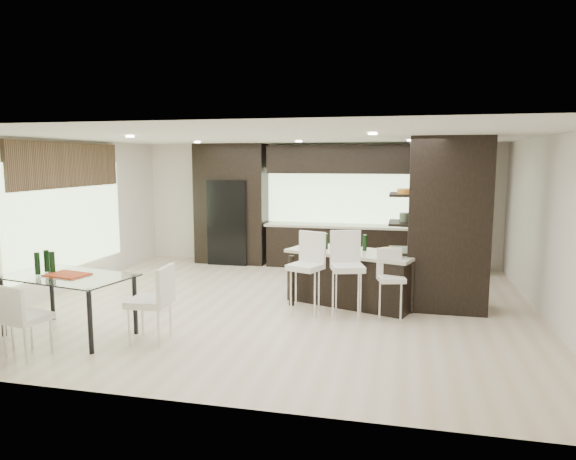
% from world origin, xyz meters
% --- Properties ---
extents(ground, '(8.00, 8.00, 0.00)m').
position_xyz_m(ground, '(0.00, 0.00, 0.00)').
color(ground, beige).
rests_on(ground, ground).
extents(back_wall, '(8.00, 0.02, 2.70)m').
position_xyz_m(back_wall, '(0.00, 3.50, 1.35)').
color(back_wall, white).
rests_on(back_wall, ground).
extents(left_wall, '(0.02, 7.00, 2.70)m').
position_xyz_m(left_wall, '(-4.00, 0.00, 1.35)').
color(left_wall, white).
rests_on(left_wall, ground).
extents(right_wall, '(0.02, 7.00, 2.70)m').
position_xyz_m(right_wall, '(4.00, 0.00, 1.35)').
color(right_wall, white).
rests_on(right_wall, ground).
extents(ceiling, '(8.00, 7.00, 0.02)m').
position_xyz_m(ceiling, '(0.00, 0.00, 2.70)').
color(ceiling, white).
rests_on(ceiling, ground).
extents(window_left, '(0.04, 3.20, 1.90)m').
position_xyz_m(window_left, '(-3.96, 0.20, 1.35)').
color(window_left, '#B2D199').
rests_on(window_left, left_wall).
extents(window_back, '(3.40, 0.04, 1.20)m').
position_xyz_m(window_back, '(0.60, 3.46, 1.55)').
color(window_back, '#B2D199').
rests_on(window_back, back_wall).
extents(stone_accent, '(0.08, 3.00, 0.80)m').
position_xyz_m(stone_accent, '(-3.93, 0.20, 2.25)').
color(stone_accent, brown).
rests_on(stone_accent, left_wall).
extents(ceiling_spots, '(4.00, 3.00, 0.02)m').
position_xyz_m(ceiling_spots, '(0.00, 0.25, 2.68)').
color(ceiling_spots, white).
rests_on(ceiling_spots, ceiling).
extents(back_cabinetry, '(6.80, 0.68, 2.70)m').
position_xyz_m(back_cabinetry, '(0.50, 3.17, 1.35)').
color(back_cabinetry, black).
rests_on(back_cabinetry, ground).
extents(refrigerator, '(0.90, 0.68, 1.90)m').
position_xyz_m(refrigerator, '(-1.90, 3.12, 0.95)').
color(refrigerator, black).
rests_on(refrigerator, ground).
extents(partition_column, '(1.20, 0.80, 2.70)m').
position_xyz_m(partition_column, '(2.60, 0.40, 1.35)').
color(partition_column, black).
rests_on(partition_column, ground).
extents(kitchen_island, '(2.26, 1.52, 0.87)m').
position_xyz_m(kitchen_island, '(1.14, 0.36, 0.43)').
color(kitchen_island, black).
rests_on(kitchen_island, ground).
extents(stool_left, '(0.58, 0.58, 1.02)m').
position_xyz_m(stool_left, '(0.50, -0.41, 0.51)').
color(stool_left, white).
rests_on(stool_left, ground).
extents(stool_mid, '(0.57, 0.57, 1.04)m').
position_xyz_m(stool_mid, '(1.14, -0.42, 0.52)').
color(stool_mid, white).
rests_on(stool_mid, ground).
extents(stool_right, '(0.45, 0.45, 0.84)m').
position_xyz_m(stool_right, '(1.78, -0.37, 0.42)').
color(stool_right, white).
rests_on(stool_right, ground).
extents(bench, '(1.27, 0.57, 0.47)m').
position_xyz_m(bench, '(1.16, 0.50, 0.24)').
color(bench, black).
rests_on(bench, ground).
extents(floor_vase, '(0.45, 0.45, 1.15)m').
position_xyz_m(floor_vase, '(1.05, 0.56, 0.57)').
color(floor_vase, '#47553C').
rests_on(floor_vase, ground).
extents(dining_table, '(1.86, 1.28, 0.82)m').
position_xyz_m(dining_table, '(-2.41, -2.03, 0.41)').
color(dining_table, white).
rests_on(dining_table, ground).
extents(chair_near, '(0.54, 0.54, 0.83)m').
position_xyz_m(chair_near, '(-2.41, -2.82, 0.41)').
color(chair_near, white).
rests_on(chair_near, ground).
extents(chair_end, '(0.53, 0.53, 0.93)m').
position_xyz_m(chair_end, '(-1.23, -2.03, 0.46)').
color(chair_end, white).
rests_on(chair_end, ground).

